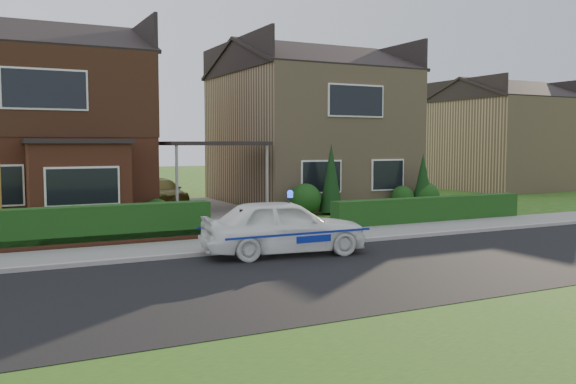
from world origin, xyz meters
TOP-DOWN VIEW (x-y plane):
  - ground at (0.00, 0.00)m, footprint 120.00×120.00m
  - road at (0.00, 0.00)m, footprint 60.00×6.00m
  - kerb at (0.00, 3.05)m, footprint 60.00×0.16m
  - sidewalk at (0.00, 4.10)m, footprint 60.00×2.00m
  - driveway at (0.00, 11.00)m, footprint 3.80×12.00m
  - house_left at (-5.78, 13.90)m, footprint 7.50×9.53m
  - house_right at (5.80, 13.99)m, footprint 7.50×8.06m
  - carport_link at (0.00, 10.95)m, footprint 3.80×3.00m
  - dwarf_wall at (-5.80, 5.30)m, footprint 7.70×0.25m
  - hedge_left at (-5.80, 5.45)m, footprint 7.50×0.55m
  - hedge_right at (5.80, 5.35)m, footprint 7.50×0.55m
  - shrub_left_mid at (-4.00, 9.30)m, footprint 1.32×1.32m
  - shrub_left_near at (-2.40, 9.60)m, footprint 0.84×0.84m
  - shrub_right_near at (3.20, 9.40)m, footprint 1.20×1.20m
  - shrub_right_mid at (7.80, 9.50)m, footprint 0.96×0.96m
  - shrub_right_far at (8.80, 9.20)m, footprint 1.08×1.08m
  - conifer_a at (4.20, 9.20)m, footprint 0.90×0.90m
  - conifer_b at (8.60, 9.20)m, footprint 0.90×0.90m
  - neighbour_right at (20.00, 16.00)m, footprint 6.50×7.00m
  - police_car at (-1.18, 2.40)m, footprint 3.67×4.16m
  - driveway_car at (-1.00, 14.32)m, footprint 1.58×3.75m
  - potted_plant_a at (-6.88, 6.29)m, footprint 0.41×0.31m
  - potted_plant_b at (-2.50, 9.00)m, footprint 0.55×0.50m
  - potted_plant_c at (-3.30, 8.95)m, footprint 0.41×0.41m

SIDE VIEW (x-z plane):
  - ground at x=0.00m, z-range 0.00..0.00m
  - road at x=0.00m, z-range -0.01..0.01m
  - hedge_left at x=-5.80m, z-range -0.45..0.45m
  - hedge_right at x=5.80m, z-range -0.40..0.40m
  - sidewalk at x=0.00m, z-range 0.00..0.10m
  - kerb at x=0.00m, z-range 0.00..0.12m
  - driveway at x=0.00m, z-range 0.00..0.12m
  - dwarf_wall at x=-5.80m, z-range 0.00..0.36m
  - potted_plant_c at x=-3.30m, z-range 0.00..0.67m
  - potted_plant_a at x=-6.88m, z-range 0.00..0.72m
  - potted_plant_b at x=-2.50m, z-range 0.00..0.81m
  - shrub_left_near at x=-2.40m, z-range 0.00..0.84m
  - shrub_right_mid at x=7.80m, z-range 0.00..0.96m
  - shrub_right_far at x=8.80m, z-range 0.00..1.08m
  - shrub_right_near at x=3.20m, z-range 0.00..1.20m
  - driveway_car at x=-1.00m, z-range 0.12..1.20m
  - shrub_left_mid at x=-4.00m, z-range 0.00..1.32m
  - police_car at x=-1.18m, z-range -0.08..1.44m
  - conifer_b at x=8.60m, z-range 0.00..2.20m
  - conifer_a at x=4.20m, z-range 0.00..2.60m
  - neighbour_right at x=20.00m, z-range 0.00..5.20m
  - carport_link at x=0.00m, z-range 1.27..4.04m
  - house_right at x=5.80m, z-range 0.04..7.29m
  - house_left at x=-5.78m, z-range 0.19..7.44m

